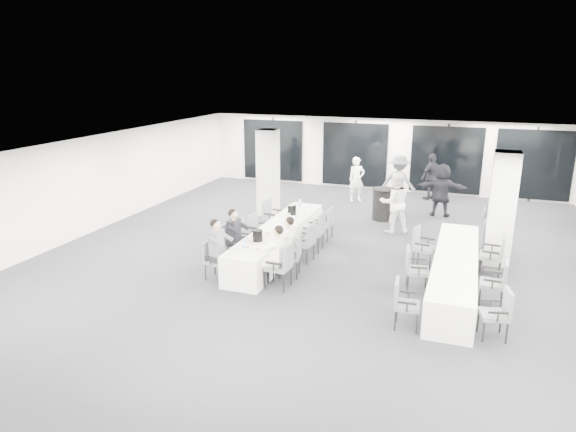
{
  "coord_description": "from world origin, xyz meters",
  "views": [
    {
      "loc": [
        3.38,
        -12.03,
        4.71
      ],
      "look_at": [
        -0.88,
        -0.2,
        1.05
      ],
      "focal_mm": 32.0,
      "sensor_mm": 36.0,
      "label": 1
    }
  ],
  "objects_px": {
    "cocktail_table": "(383,204)",
    "chair_main_right_second": "(293,253)",
    "chair_main_left_far": "(271,214)",
    "ice_bucket_far": "(292,210)",
    "standing_guest_a": "(357,176)",
    "ice_bucket_near": "(258,236)",
    "chair_main_right_far": "(326,221)",
    "standing_guest_g": "(264,167)",
    "standing_guest_b": "(395,198)",
    "chair_main_left_fourth": "(257,228)",
    "chair_side_right_mid": "(497,280)",
    "standing_guest_e": "(500,186)",
    "chair_main_left_mid": "(246,233)",
    "chair_main_right_near": "(282,263)",
    "standing_guest_c": "(399,179)",
    "chair_main_left_near": "(214,257)",
    "chair_side_right_far": "(495,253)",
    "banquet_table_side": "(454,273)",
    "chair_side_left_mid": "(414,267)",
    "standing_guest_h": "(493,216)",
    "banquet_table_main": "(278,241)",
    "standing_guest_f": "(442,186)",
    "chair_main_right_fourth": "(316,229)",
    "chair_main_right_mid": "(306,240)",
    "chair_main_left_second": "(231,242)",
    "chair_side_left_far": "(422,244)",
    "chair_side_left_near": "(403,301)",
    "chair_side_right_near": "(499,311)"
  },
  "relations": [
    {
      "from": "chair_side_left_near",
      "to": "standing_guest_e",
      "type": "xyz_separation_m",
      "value": [
        1.9,
        8.66,
        0.47
      ]
    },
    {
      "from": "chair_side_left_mid",
      "to": "chair_main_left_fourth",
      "type": "bearing_deg",
      "value": -119.64
    },
    {
      "from": "banquet_table_main",
      "to": "ice_bucket_near",
      "type": "relative_size",
      "value": 18.42
    },
    {
      "from": "chair_main_right_second",
      "to": "chair_side_left_mid",
      "type": "xyz_separation_m",
      "value": [
        2.73,
        0.13,
        -0.01
      ]
    },
    {
      "from": "cocktail_table",
      "to": "chair_main_right_second",
      "type": "relative_size",
      "value": 1.02
    },
    {
      "from": "chair_main_left_mid",
      "to": "ice_bucket_near",
      "type": "relative_size",
      "value": 3.43
    },
    {
      "from": "chair_main_left_fourth",
      "to": "chair_side_right_mid",
      "type": "bearing_deg",
      "value": 85.91
    },
    {
      "from": "chair_main_right_far",
      "to": "standing_guest_g",
      "type": "bearing_deg",
      "value": 43.72
    },
    {
      "from": "chair_main_left_far",
      "to": "ice_bucket_far",
      "type": "bearing_deg",
      "value": 70.08
    },
    {
      "from": "chair_side_right_far",
      "to": "banquet_table_main",
      "type": "bearing_deg",
      "value": 98.7
    },
    {
      "from": "chair_main_right_mid",
      "to": "banquet_table_side",
      "type": "bearing_deg",
      "value": -89.95
    },
    {
      "from": "banquet_table_side",
      "to": "standing_guest_e",
      "type": "bearing_deg",
      "value": 80.68
    },
    {
      "from": "chair_main_left_second",
      "to": "chair_main_left_far",
      "type": "bearing_deg",
      "value": -174.75
    },
    {
      "from": "chair_main_left_fourth",
      "to": "chair_main_right_fourth",
      "type": "bearing_deg",
      "value": 106.02
    },
    {
      "from": "standing_guest_h",
      "to": "ice_bucket_far",
      "type": "xyz_separation_m",
      "value": [
        -5.26,
        -1.22,
        0.01
      ]
    },
    {
      "from": "chair_main_right_mid",
      "to": "chair_side_left_near",
      "type": "height_order",
      "value": "chair_main_right_mid"
    },
    {
      "from": "standing_guest_a",
      "to": "ice_bucket_near",
      "type": "distance_m",
      "value": 7.42
    },
    {
      "from": "chair_main_right_second",
      "to": "chair_main_right_fourth",
      "type": "relative_size",
      "value": 0.95
    },
    {
      "from": "chair_main_right_far",
      "to": "chair_side_left_far",
      "type": "height_order",
      "value": "chair_side_left_far"
    },
    {
      "from": "standing_guest_c",
      "to": "chair_main_left_far",
      "type": "bearing_deg",
      "value": 63.37
    },
    {
      "from": "ice_bucket_far",
      "to": "standing_guest_a",
      "type": "bearing_deg",
      "value": 81.63
    },
    {
      "from": "chair_main_left_near",
      "to": "chair_side_right_far",
      "type": "relative_size",
      "value": 0.88
    },
    {
      "from": "cocktail_table",
      "to": "standing_guest_b",
      "type": "bearing_deg",
      "value": -66.11
    },
    {
      "from": "chair_main_right_far",
      "to": "standing_guest_h",
      "type": "bearing_deg",
      "value": -74.8
    },
    {
      "from": "chair_side_left_near",
      "to": "standing_guest_e",
      "type": "bearing_deg",
      "value": 163.38
    },
    {
      "from": "chair_main_left_mid",
      "to": "standing_guest_a",
      "type": "xyz_separation_m",
      "value": [
        1.51,
        6.34,
        0.38
      ]
    },
    {
      "from": "chair_main_right_near",
      "to": "standing_guest_h",
      "type": "relative_size",
      "value": 0.59
    },
    {
      "from": "chair_side_right_mid",
      "to": "standing_guest_c",
      "type": "relative_size",
      "value": 0.46
    },
    {
      "from": "standing_guest_b",
      "to": "standing_guest_a",
      "type": "bearing_deg",
      "value": -84.47
    },
    {
      "from": "chair_side_left_near",
      "to": "standing_guest_h",
      "type": "relative_size",
      "value": 0.53
    },
    {
      "from": "standing_guest_f",
      "to": "ice_bucket_far",
      "type": "height_order",
      "value": "standing_guest_f"
    },
    {
      "from": "chair_main_right_near",
      "to": "standing_guest_e",
      "type": "relative_size",
      "value": 0.51
    },
    {
      "from": "chair_main_right_far",
      "to": "standing_guest_f",
      "type": "relative_size",
      "value": 0.46
    },
    {
      "from": "chair_main_left_mid",
      "to": "chair_side_right_mid",
      "type": "bearing_deg",
      "value": 71.56
    },
    {
      "from": "chair_main_left_fourth",
      "to": "chair_main_left_near",
      "type": "bearing_deg",
      "value": 12.28
    },
    {
      "from": "standing_guest_a",
      "to": "standing_guest_e",
      "type": "height_order",
      "value": "standing_guest_e"
    },
    {
      "from": "chair_main_left_mid",
      "to": "chair_side_left_far",
      "type": "xyz_separation_m",
      "value": [
        4.4,
        0.62,
        0.02
      ]
    },
    {
      "from": "chair_side_right_mid",
      "to": "ice_bucket_far",
      "type": "xyz_separation_m",
      "value": [
        -5.29,
        2.51,
        0.33
      ]
    },
    {
      "from": "standing_guest_f",
      "to": "chair_side_right_mid",
      "type": "bearing_deg",
      "value": 102.88
    },
    {
      "from": "chair_main_left_second",
      "to": "ice_bucket_far",
      "type": "xyz_separation_m",
      "value": [
        0.79,
        2.29,
        0.3
      ]
    },
    {
      "from": "cocktail_table",
      "to": "standing_guest_e",
      "type": "relative_size",
      "value": 0.5
    },
    {
      "from": "chair_main_right_far",
      "to": "standing_guest_b",
      "type": "distance_m",
      "value": 2.19
    },
    {
      "from": "chair_side_right_near",
      "to": "standing_guest_c",
      "type": "distance_m",
      "value": 8.76
    },
    {
      "from": "chair_side_left_near",
      "to": "standing_guest_a",
      "type": "distance_m",
      "value": 9.48
    },
    {
      "from": "chair_main_right_second",
      "to": "banquet_table_side",
      "type": "bearing_deg",
      "value": -93.24
    },
    {
      "from": "chair_main_right_mid",
      "to": "chair_main_right_far",
      "type": "height_order",
      "value": "chair_main_right_mid"
    },
    {
      "from": "chair_main_left_fourth",
      "to": "standing_guest_b",
      "type": "distance_m",
      "value": 4.16
    },
    {
      "from": "chair_main_left_mid",
      "to": "ice_bucket_near",
      "type": "xyz_separation_m",
      "value": [
        0.77,
        -1.04,
        0.35
      ]
    },
    {
      "from": "chair_main_left_mid",
      "to": "chair_main_left_far",
      "type": "relative_size",
      "value": 0.94
    },
    {
      "from": "standing_guest_f",
      "to": "chair_main_left_second",
      "type": "bearing_deg",
      "value": 53.49
    }
  ]
}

